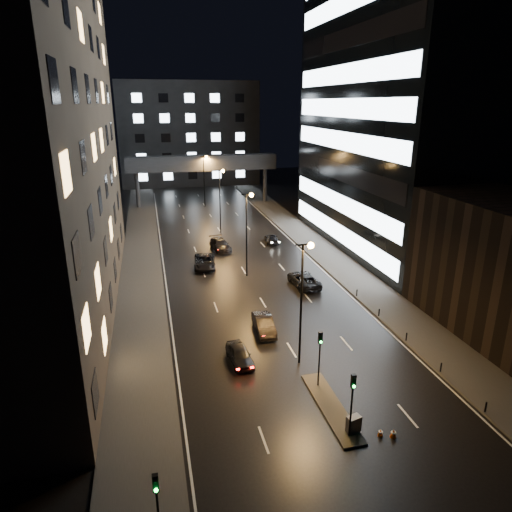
# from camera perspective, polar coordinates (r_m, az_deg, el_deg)

# --- Properties ---
(ground) EXTENTS (160.00, 160.00, 0.00)m
(ground) POSITION_cam_1_polar(r_m,az_deg,el_deg) (66.56, -3.34, 1.13)
(ground) COLOR black
(ground) RESTS_ON ground
(sidewalk_left) EXTENTS (5.00, 110.00, 0.15)m
(sidewalk_left) POSITION_cam_1_polar(r_m,az_deg,el_deg) (60.93, -14.15, -1.02)
(sidewalk_left) COLOR #383533
(sidewalk_left) RESTS_ON ground
(sidewalk_right) EXTENTS (5.00, 110.00, 0.15)m
(sidewalk_right) POSITION_cam_1_polar(r_m,az_deg,el_deg) (65.22, 8.32, 0.66)
(sidewalk_right) COLOR #383533
(sidewalk_right) RESTS_ON ground
(building_left) EXTENTS (15.00, 48.00, 40.00)m
(building_left) POSITION_cam_1_polar(r_m,az_deg,el_deg) (48.00, -28.68, 16.50)
(building_left) COLOR #2D2319
(building_left) RESTS_ON ground
(building_right_glass) EXTENTS (20.00, 36.00, 45.00)m
(building_right_glass) POSITION_cam_1_polar(r_m,az_deg,el_deg) (68.70, 19.30, 19.77)
(building_right_glass) COLOR black
(building_right_glass) RESTS_ON ground
(building_far) EXTENTS (34.00, 14.00, 25.00)m
(building_far) POSITION_cam_1_polar(r_m,az_deg,el_deg) (121.28, -8.46, 14.91)
(building_far) COLOR #333335
(building_far) RESTS_ON ground
(skybridge) EXTENTS (30.00, 3.00, 10.00)m
(skybridge) POSITION_cam_1_polar(r_m,az_deg,el_deg) (93.92, -6.73, 11.39)
(skybridge) COLOR #333335
(skybridge) RESTS_ON ground
(median_island) EXTENTS (1.60, 8.00, 0.15)m
(median_island) POSITION_cam_1_polar(r_m,az_deg,el_deg) (33.52, 9.34, -18.09)
(median_island) COLOR #383533
(median_island) RESTS_ON ground
(traffic_signal_near) EXTENTS (0.28, 0.34, 4.40)m
(traffic_signal_near) POSITION_cam_1_polar(r_m,az_deg,el_deg) (33.78, 7.98, -11.57)
(traffic_signal_near) COLOR black
(traffic_signal_near) RESTS_ON median_island
(traffic_signal_far) EXTENTS (0.28, 0.34, 4.40)m
(traffic_signal_far) POSITION_cam_1_polar(r_m,az_deg,el_deg) (29.56, 11.95, -16.68)
(traffic_signal_far) COLOR black
(traffic_signal_far) RESTS_ON median_island
(traffic_signal_corner) EXTENTS (0.28, 0.34, 4.40)m
(traffic_signal_corner) POSITION_cam_1_polar(r_m,az_deg,el_deg) (23.77, -12.26, -27.71)
(traffic_signal_corner) COLOR black
(traffic_signal_corner) RESTS_ON ground
(bollard_row) EXTENTS (0.12, 25.12, 0.90)m
(bollard_row) POSITION_cam_1_polar(r_m,az_deg,el_deg) (40.85, 20.09, -11.19)
(bollard_row) COLOR black
(bollard_row) RESTS_ON ground
(streetlight_near) EXTENTS (1.45, 0.50, 10.15)m
(streetlight_near) POSITION_cam_1_polar(r_m,az_deg,el_deg) (35.17, 5.97, -4.02)
(streetlight_near) COLOR black
(streetlight_near) RESTS_ON ground
(streetlight_mid_a) EXTENTS (1.45, 0.50, 10.15)m
(streetlight_mid_a) POSITION_cam_1_polar(r_m,az_deg,el_deg) (53.47, -1.03, 4.03)
(streetlight_mid_a) COLOR black
(streetlight_mid_a) RESTS_ON ground
(streetlight_mid_b) EXTENTS (1.45, 0.50, 10.15)m
(streetlight_mid_b) POSITION_cam_1_polar(r_m,az_deg,el_deg) (72.67, -4.43, 7.89)
(streetlight_mid_b) COLOR black
(streetlight_mid_b) RESTS_ON ground
(streetlight_far) EXTENTS (1.45, 0.50, 10.15)m
(streetlight_far) POSITION_cam_1_polar(r_m,az_deg,el_deg) (92.22, -6.43, 10.12)
(streetlight_far) COLOR black
(streetlight_far) RESTS_ON ground
(car_away_a) EXTENTS (1.95, 4.17, 1.38)m
(car_away_a) POSITION_cam_1_polar(r_m,az_deg,el_deg) (37.63, -2.05, -12.22)
(car_away_a) COLOR black
(car_away_a) RESTS_ON ground
(car_away_b) EXTENTS (1.78, 4.59, 1.49)m
(car_away_b) POSITION_cam_1_polar(r_m,az_deg,el_deg) (42.10, 0.99, -8.56)
(car_away_b) COLOR black
(car_away_b) RESTS_ON ground
(car_away_c) EXTENTS (3.23, 5.91, 1.57)m
(car_away_c) POSITION_cam_1_polar(r_m,az_deg,el_deg) (58.34, -6.43, -0.70)
(car_away_c) COLOR black
(car_away_c) RESTS_ON ground
(car_away_d) EXTENTS (2.87, 5.60, 1.55)m
(car_away_d) POSITION_cam_1_polar(r_m,az_deg,el_deg) (65.09, -4.48, 1.42)
(car_away_d) COLOR black
(car_away_d) RESTS_ON ground
(car_toward_a) EXTENTS (2.79, 5.68, 1.55)m
(car_toward_a) POSITION_cam_1_polar(r_m,az_deg,el_deg) (52.52, 5.99, -2.92)
(car_toward_a) COLOR black
(car_toward_a) RESTS_ON ground
(car_toward_b) EXTENTS (2.37, 4.61, 1.28)m
(car_toward_b) POSITION_cam_1_polar(r_m,az_deg,el_deg) (68.24, 1.98, 2.16)
(car_toward_b) COLOR black
(car_toward_b) RESTS_ON ground
(utility_cabinet) EXTENTS (0.99, 0.75, 1.09)m
(utility_cabinet) POSITION_cam_1_polar(r_m,az_deg,el_deg) (31.34, 12.11, -19.84)
(utility_cabinet) COLOR #515154
(utility_cabinet) RESTS_ON median_island
(cone_a) EXTENTS (0.41, 0.41, 0.50)m
(cone_a) POSITION_cam_1_polar(r_m,az_deg,el_deg) (31.79, 15.29, -20.51)
(cone_a) COLOR #DD580B
(cone_a) RESTS_ON ground
(cone_b) EXTENTS (0.44, 0.44, 0.57)m
(cone_b) POSITION_cam_1_polar(r_m,az_deg,el_deg) (31.89, 16.80, -20.45)
(cone_b) COLOR #FF590D
(cone_b) RESTS_ON ground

